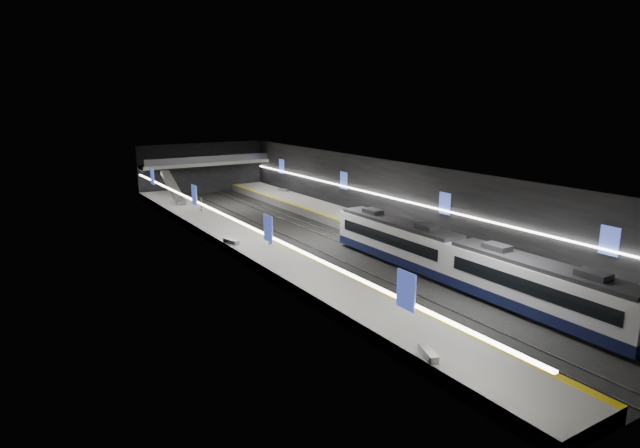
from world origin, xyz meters
TOP-DOWN VIEW (x-y plane):
  - ground at (0.00, 0.00)m, footprint 70.00×70.00m
  - ceiling at (0.00, 0.00)m, footprint 20.00×70.00m
  - wall_left at (-10.00, 0.00)m, footprint 0.04×70.00m
  - wall_right at (10.00, 0.00)m, footprint 0.04×70.00m
  - wall_back at (0.00, 35.00)m, footprint 20.00×0.04m
  - platform_left at (-7.50, 0.00)m, footprint 5.00×70.00m
  - tile_surface_left at (-7.50, 0.00)m, footprint 5.00×70.00m
  - tactile_strip_left at (-5.30, 0.00)m, footprint 0.60×70.00m
  - platform_right at (7.50, 0.00)m, footprint 5.00×70.00m
  - tile_surface_right at (7.50, 0.00)m, footprint 5.00×70.00m
  - tactile_strip_right at (5.30, 0.00)m, footprint 0.60×70.00m
  - rails at (-0.00, 0.00)m, footprint 6.52×70.00m
  - train at (2.50, -17.10)m, footprint 2.69×30.05m
  - ad_posters at (-0.00, 1.00)m, footprint 19.94×53.50m
  - cove_light_left at (-9.80, 0.00)m, footprint 0.25×68.60m
  - cove_light_right at (9.80, 0.00)m, footprint 0.25×68.60m
  - mezzanine_bridge at (0.00, 32.93)m, footprint 20.00×3.00m
  - escalator at (-7.50, 26.00)m, footprint 1.20×7.50m
  - bench_left_near at (-9.50, -26.52)m, footprint 1.11×1.88m
  - bench_left_far at (-9.50, 1.03)m, footprint 1.01×1.96m
  - bench_right_near at (9.50, -16.21)m, footprint 1.14×2.07m
  - bench_right_far at (8.99, 24.76)m, footprint 1.02×1.72m
  - passenger_right_a at (6.05, -12.11)m, footprint 0.59×0.70m
  - passenger_right_b at (6.80, -11.69)m, footprint 1.16×1.18m
  - passenger_left_a at (-6.54, 17.65)m, footprint 0.70×1.07m
  - passenger_left_b at (-6.37, -1.17)m, footprint 1.24×0.81m

SIDE VIEW (x-z plane):
  - ground at x=0.00m, z-range 0.00..0.00m
  - rails at x=0.00m, z-range 0.00..0.12m
  - platform_left at x=-7.50m, z-range 0.00..1.00m
  - platform_right at x=7.50m, z-range 0.00..1.00m
  - tile_surface_left at x=-7.50m, z-range 1.00..1.02m
  - tile_surface_right at x=7.50m, z-range 1.00..1.02m
  - tactile_strip_left at x=-5.30m, z-range 1.01..1.03m
  - tactile_strip_right at x=5.30m, z-range 1.01..1.03m
  - bench_right_far at x=8.99m, z-range 1.00..1.41m
  - bench_left_near at x=-9.50m, z-range 1.00..1.44m
  - bench_left_far at x=-9.50m, z-range 1.00..1.46m
  - bench_right_near at x=9.50m, z-range 1.00..1.49m
  - passenger_right_a at x=6.05m, z-range 1.00..2.63m
  - passenger_left_a at x=-6.54m, z-range 1.00..2.68m
  - passenger_left_b at x=-6.37m, z-range 1.00..2.80m
  - passenger_right_b at x=6.80m, z-range 1.00..2.92m
  - train at x=2.50m, z-range 0.40..4.00m
  - escalator at x=-7.50m, z-range 0.94..4.86m
  - cove_light_left at x=-9.80m, z-range 3.74..3.86m
  - cove_light_right at x=9.80m, z-range 3.74..3.86m
  - wall_left at x=-10.00m, z-range 0.00..8.00m
  - wall_right at x=10.00m, z-range 0.00..8.00m
  - wall_back at x=0.00m, z-range 0.00..8.00m
  - ad_posters at x=0.00m, z-range 3.40..5.60m
  - mezzanine_bridge at x=0.00m, z-range 4.29..5.79m
  - ceiling at x=0.00m, z-range 7.98..8.02m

